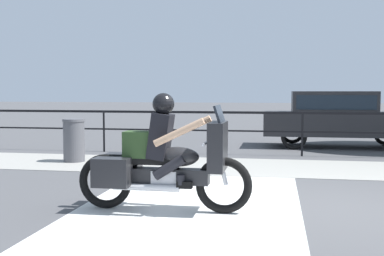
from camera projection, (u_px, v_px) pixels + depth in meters
ground_plane at (321, 208)px, 6.57m from camera, size 120.00×120.00×0.00m
sidewalk_band at (307, 168)px, 9.91m from camera, size 44.00×2.40×0.01m
crosswalk_band at (191, 206)px, 6.69m from camera, size 2.99×6.00×0.01m
fence_railing at (302, 121)px, 11.74m from camera, size 36.00×0.05×1.09m
motorcycle at (163, 160)px, 6.36m from camera, size 2.36×0.76×1.57m
parked_car at (338, 115)px, 13.59m from camera, size 4.36×1.69×1.59m
trash_bin at (74, 140)px, 10.81m from camera, size 0.50×0.50×0.97m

